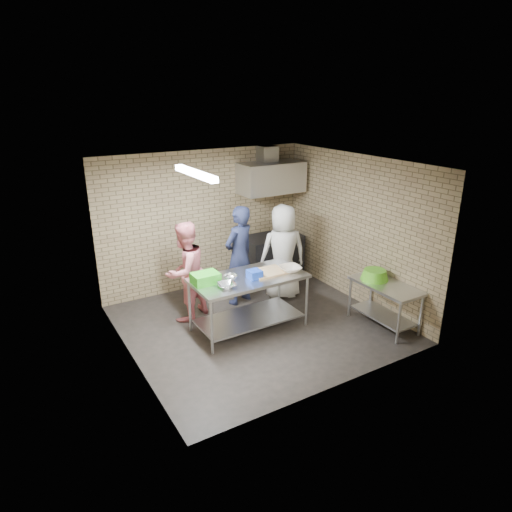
# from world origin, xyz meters

# --- Properties ---
(floor) EXTENTS (4.20, 4.20, 0.00)m
(floor) POSITION_xyz_m (0.00, 0.00, 0.00)
(floor) COLOR black
(floor) RESTS_ON ground
(ceiling) EXTENTS (4.20, 4.20, 0.00)m
(ceiling) POSITION_xyz_m (0.00, 0.00, 2.70)
(ceiling) COLOR black
(ceiling) RESTS_ON ground
(back_wall) EXTENTS (4.20, 0.06, 2.70)m
(back_wall) POSITION_xyz_m (0.00, 2.00, 1.35)
(back_wall) COLOR tan
(back_wall) RESTS_ON ground
(front_wall) EXTENTS (4.20, 0.06, 2.70)m
(front_wall) POSITION_xyz_m (0.00, -2.00, 1.35)
(front_wall) COLOR tan
(front_wall) RESTS_ON ground
(left_wall) EXTENTS (0.06, 4.00, 2.70)m
(left_wall) POSITION_xyz_m (-2.10, 0.00, 1.35)
(left_wall) COLOR tan
(left_wall) RESTS_ON ground
(right_wall) EXTENTS (0.06, 4.00, 2.70)m
(right_wall) POSITION_xyz_m (2.10, 0.00, 1.35)
(right_wall) COLOR tan
(right_wall) RESTS_ON ground
(prep_table) EXTENTS (1.84, 0.92, 0.92)m
(prep_table) POSITION_xyz_m (-0.17, -0.02, 0.46)
(prep_table) COLOR #BABDC2
(prep_table) RESTS_ON floor
(side_counter) EXTENTS (0.60, 1.20, 0.75)m
(side_counter) POSITION_xyz_m (1.80, -1.10, 0.38)
(side_counter) COLOR silver
(side_counter) RESTS_ON floor
(stove) EXTENTS (1.20, 0.70, 0.90)m
(stove) POSITION_xyz_m (1.35, 1.65, 0.45)
(stove) COLOR black
(stove) RESTS_ON floor
(range_hood) EXTENTS (1.30, 0.60, 0.60)m
(range_hood) POSITION_xyz_m (1.35, 1.70, 2.10)
(range_hood) COLOR silver
(range_hood) RESTS_ON back_wall
(hood_duct) EXTENTS (0.35, 0.30, 0.30)m
(hood_duct) POSITION_xyz_m (1.35, 1.85, 2.55)
(hood_duct) COLOR #A5A8AD
(hood_duct) RESTS_ON back_wall
(wall_shelf) EXTENTS (0.80, 0.20, 0.04)m
(wall_shelf) POSITION_xyz_m (1.65, 1.89, 1.92)
(wall_shelf) COLOR #3F2B19
(wall_shelf) RESTS_ON back_wall
(fluorescent_fixture) EXTENTS (0.10, 1.25, 0.08)m
(fluorescent_fixture) POSITION_xyz_m (-1.00, 0.00, 2.64)
(fluorescent_fixture) COLOR white
(fluorescent_fixture) RESTS_ON ceiling
(green_crate) EXTENTS (0.41, 0.31, 0.16)m
(green_crate) POSITION_xyz_m (-0.87, 0.10, 1.00)
(green_crate) COLOR green
(green_crate) RESTS_ON prep_table
(blue_tub) EXTENTS (0.20, 0.20, 0.13)m
(blue_tub) POSITION_xyz_m (-0.12, -0.12, 0.99)
(blue_tub) COLOR #183EBA
(blue_tub) RESTS_ON prep_table
(cutting_board) EXTENTS (0.56, 0.43, 0.03)m
(cutting_board) POSITION_xyz_m (0.18, -0.04, 0.93)
(cutting_board) COLOR tan
(cutting_board) RESTS_ON prep_table
(mixing_bowl_a) EXTENTS (0.33, 0.33, 0.07)m
(mixing_bowl_a) POSITION_xyz_m (-0.67, -0.22, 0.95)
(mixing_bowl_a) COLOR silver
(mixing_bowl_a) RESTS_ON prep_table
(mixing_bowl_b) EXTENTS (0.25, 0.25, 0.07)m
(mixing_bowl_b) POSITION_xyz_m (-0.47, 0.03, 0.95)
(mixing_bowl_b) COLOR silver
(mixing_bowl_b) RESTS_ON prep_table
(ceramic_bowl) EXTENTS (0.41, 0.41, 0.09)m
(ceramic_bowl) POSITION_xyz_m (0.53, -0.17, 0.96)
(ceramic_bowl) COLOR beige
(ceramic_bowl) RESTS_ON prep_table
(green_basin) EXTENTS (0.46, 0.46, 0.17)m
(green_basin) POSITION_xyz_m (1.78, -0.85, 0.83)
(green_basin) COLOR #59C626
(green_basin) RESTS_ON side_counter
(bottle_red) EXTENTS (0.07, 0.07, 0.18)m
(bottle_red) POSITION_xyz_m (1.40, 1.89, 2.03)
(bottle_red) COLOR #B22619
(bottle_red) RESTS_ON wall_shelf
(bottle_green) EXTENTS (0.06, 0.06, 0.15)m
(bottle_green) POSITION_xyz_m (1.80, 1.89, 2.02)
(bottle_green) COLOR green
(bottle_green) RESTS_ON wall_shelf
(man_navy) EXTENTS (0.78, 0.63, 1.84)m
(man_navy) POSITION_xyz_m (0.18, 0.93, 0.92)
(man_navy) COLOR #141832
(man_navy) RESTS_ON floor
(woman_pink) EXTENTS (1.03, 0.95, 1.72)m
(woman_pink) POSITION_xyz_m (-0.90, 0.84, 0.86)
(woman_pink) COLOR #D5707A
(woman_pink) RESTS_ON floor
(woman_white) EXTENTS (1.00, 0.79, 1.80)m
(woman_white) POSITION_xyz_m (0.99, 0.72, 0.90)
(woman_white) COLOR silver
(woman_white) RESTS_ON floor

